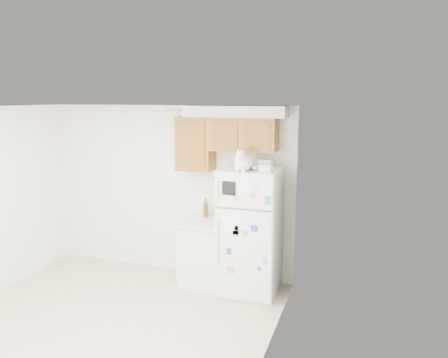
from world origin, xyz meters
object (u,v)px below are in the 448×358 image
at_px(refrigerator, 250,231).
at_px(base_counter, 204,251).
at_px(storage_box_front, 266,168).
at_px(bottle_amber, 205,208).
at_px(bottle_green, 206,207).
at_px(cat, 243,162).
at_px(storage_box_back, 265,164).

distance_m(refrigerator, base_counter, 0.79).
bearing_deg(refrigerator, storage_box_front, -33.07).
distance_m(storage_box_front, bottle_amber, 1.23).
height_order(refrigerator, bottle_green, refrigerator).
distance_m(refrigerator, bottle_amber, 0.78).
distance_m(cat, bottle_amber, 1.09).
bearing_deg(refrigerator, bottle_green, 160.17).
bearing_deg(refrigerator, bottle_amber, 163.02).
bearing_deg(storage_box_back, cat, -116.86).
bearing_deg(base_counter, bottle_amber, 101.52).
relative_size(base_counter, cat, 2.22).
bearing_deg(base_counter, cat, -24.14).
relative_size(storage_box_back, bottle_green, 0.66).
bearing_deg(refrigerator, cat, -103.28).
relative_size(storage_box_back, storage_box_front, 1.20).
distance_m(bottle_green, bottle_amber, 0.05).
xyz_separation_m(storage_box_back, bottle_green, (-0.89, 0.11, -0.69)).
bearing_deg(bottle_green, bottle_amber, -73.84).
bearing_deg(storage_box_back, base_counter, -171.99).
bearing_deg(base_counter, storage_box_back, 5.68).
bearing_deg(base_counter, storage_box_front, -13.75).
bearing_deg(storage_box_front, refrigerator, 156.75).
xyz_separation_m(refrigerator, bottle_green, (-0.73, 0.26, 0.21)).
relative_size(cat, bottle_green, 1.52).
height_order(base_counter, storage_box_back, storage_box_back).
relative_size(storage_box_back, bottle_amber, 0.63).
bearing_deg(cat, bottle_amber, 147.11).
bearing_deg(bottle_green, refrigerator, -19.83).
height_order(base_counter, storage_box_front, storage_box_front).
distance_m(refrigerator, storage_box_front, 0.94).
xyz_separation_m(base_counter, bottle_green, (-0.04, 0.19, 0.59)).
distance_m(base_counter, bottle_green, 0.62).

